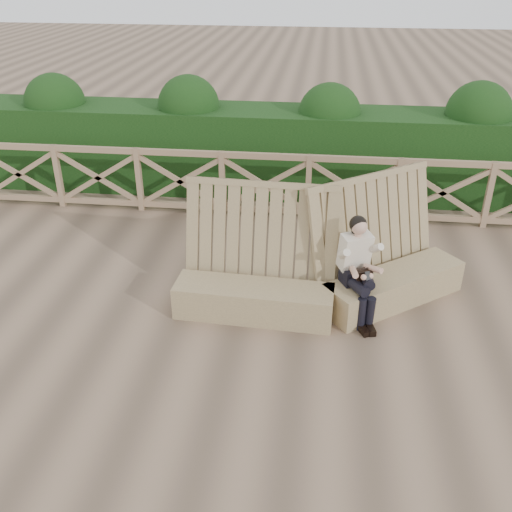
# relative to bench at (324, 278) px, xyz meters

# --- Properties ---
(ground) EXTENTS (60.00, 60.00, 0.00)m
(ground) POSITION_rel_bench_xyz_m (-1.03, -0.88, -0.39)
(ground) COLOR brown
(ground) RESTS_ON ground
(bench) EXTENTS (3.62, 1.81, 1.55)m
(bench) POSITION_rel_bench_xyz_m (0.00, 0.00, 0.00)
(bench) COLOR olive
(bench) RESTS_ON ground
(woman) EXTENTS (0.53, 0.81, 1.28)m
(woman) POSITION_rel_bench_xyz_m (0.39, -0.16, 0.30)
(woman) COLOR black
(woman) RESTS_ON ground
(guardrail) EXTENTS (10.10, 0.09, 1.10)m
(guardrail) POSITION_rel_bench_xyz_m (-1.03, 2.62, 0.17)
(guardrail) COLOR #906F53
(guardrail) RESTS_ON ground
(hedge) EXTENTS (12.00, 1.20, 1.50)m
(hedge) POSITION_rel_bench_xyz_m (-1.03, 3.82, 0.36)
(hedge) COLOR black
(hedge) RESTS_ON ground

